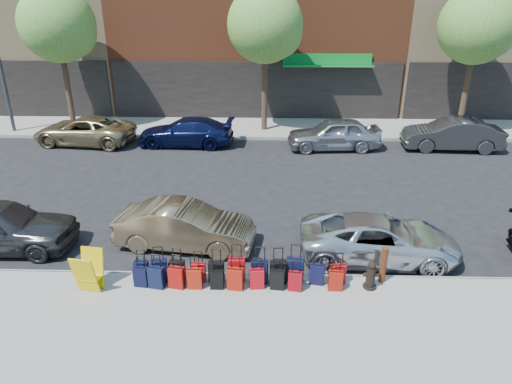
{
  "coord_description": "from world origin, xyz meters",
  "views": [
    {
      "loc": [
        0.75,
        -14.69,
        7.04
      ],
      "look_at": [
        0.37,
        -1.5,
        1.22
      ],
      "focal_mm": 32.0,
      "sensor_mm": 36.0,
      "label": 1
    }
  ],
  "objects_px": {
    "tree_left": "(61,27)",
    "display_rack": "(89,272)",
    "tree_right": "(480,27)",
    "suitcase_front_5": "(237,269)",
    "car_far_1": "(186,132)",
    "car_near_2": "(379,239)",
    "bollard": "(384,264)",
    "car_far_0": "(84,130)",
    "car_far_3": "(452,134)",
    "car_near_1": "(185,226)",
    "car_far_2": "(334,134)",
    "tree_center": "(268,27)",
    "fire_hydrant": "(371,276)"
  },
  "relations": [
    {
      "from": "tree_center",
      "to": "car_far_2",
      "type": "height_order",
      "value": "tree_center"
    },
    {
      "from": "tree_center",
      "to": "bollard",
      "type": "xyz_separation_m",
      "value": [
        3.08,
        -14.21,
        -4.75
      ]
    },
    {
      "from": "car_near_1",
      "to": "car_near_2",
      "type": "distance_m",
      "value": 5.64
    },
    {
      "from": "tree_left",
      "to": "car_far_2",
      "type": "xyz_separation_m",
      "value": [
        13.75,
        -2.88,
        -4.65
      ]
    },
    {
      "from": "tree_center",
      "to": "tree_right",
      "type": "bearing_deg",
      "value": 0.0
    },
    {
      "from": "tree_left",
      "to": "car_far_0",
      "type": "relative_size",
      "value": 1.47
    },
    {
      "from": "tree_center",
      "to": "car_far_3",
      "type": "height_order",
      "value": "tree_center"
    },
    {
      "from": "car_near_2",
      "to": "car_far_1",
      "type": "bearing_deg",
      "value": 38.38
    },
    {
      "from": "car_far_0",
      "to": "car_far_3",
      "type": "relative_size",
      "value": 1.07
    },
    {
      "from": "car_far_2",
      "to": "car_far_3",
      "type": "xyz_separation_m",
      "value": [
        5.66,
        0.08,
        -0.0
      ]
    },
    {
      "from": "suitcase_front_5",
      "to": "car_far_3",
      "type": "height_order",
      "value": "car_far_3"
    },
    {
      "from": "bollard",
      "to": "car_far_0",
      "type": "relative_size",
      "value": 0.2
    },
    {
      "from": "tree_left",
      "to": "suitcase_front_5",
      "type": "relative_size",
      "value": 7.04
    },
    {
      "from": "car_far_0",
      "to": "car_far_1",
      "type": "xyz_separation_m",
      "value": [
        5.11,
        -0.11,
        -0.0
      ]
    },
    {
      "from": "car_far_0",
      "to": "car_far_1",
      "type": "height_order",
      "value": "car_far_0"
    },
    {
      "from": "bollard",
      "to": "car_near_2",
      "type": "bearing_deg",
      "value": 82.03
    },
    {
      "from": "tree_left",
      "to": "tree_right",
      "type": "xyz_separation_m",
      "value": [
        21.0,
        0.0,
        0.0
      ]
    },
    {
      "from": "car_far_2",
      "to": "display_rack",
      "type": "bearing_deg",
      "value": -36.26
    },
    {
      "from": "suitcase_front_5",
      "to": "car_near_1",
      "type": "bearing_deg",
      "value": 131.79
    },
    {
      "from": "suitcase_front_5",
      "to": "car_far_1",
      "type": "height_order",
      "value": "car_far_1"
    },
    {
      "from": "display_rack",
      "to": "car_far_1",
      "type": "relative_size",
      "value": 0.22
    },
    {
      "from": "tree_left",
      "to": "tree_right",
      "type": "relative_size",
      "value": 1.0
    },
    {
      "from": "tree_right",
      "to": "car_far_1",
      "type": "xyz_separation_m",
      "value": [
        -14.48,
        -2.51,
        -4.73
      ]
    },
    {
      "from": "car_near_1",
      "to": "car_far_3",
      "type": "relative_size",
      "value": 0.89
    },
    {
      "from": "car_far_2",
      "to": "car_near_2",
      "type": "bearing_deg",
      "value": -3.65
    },
    {
      "from": "tree_right",
      "to": "car_far_2",
      "type": "distance_m",
      "value": 9.09
    },
    {
      "from": "tree_center",
      "to": "tree_right",
      "type": "height_order",
      "value": "same"
    },
    {
      "from": "car_far_0",
      "to": "suitcase_front_5",
      "type": "bearing_deg",
      "value": 42.23
    },
    {
      "from": "car_near_1",
      "to": "bollard",
      "type": "bearing_deg",
      "value": -102.08
    },
    {
      "from": "bollard",
      "to": "car_far_2",
      "type": "height_order",
      "value": "car_far_2"
    },
    {
      "from": "display_rack",
      "to": "car_near_2",
      "type": "bearing_deg",
      "value": 23.14
    },
    {
      "from": "car_near_1",
      "to": "car_far_3",
      "type": "xyz_separation_m",
      "value": [
        11.25,
        9.53,
        0.08
      ]
    },
    {
      "from": "car_near_2",
      "to": "car_far_1",
      "type": "height_order",
      "value": "car_far_1"
    },
    {
      "from": "tree_right",
      "to": "suitcase_front_5",
      "type": "xyz_separation_m",
      "value": [
        -11.18,
        -14.26,
        -4.94
      ]
    },
    {
      "from": "car_near_1",
      "to": "car_near_2",
      "type": "height_order",
      "value": "car_near_1"
    },
    {
      "from": "tree_center",
      "to": "car_near_1",
      "type": "relative_size",
      "value": 1.78
    },
    {
      "from": "tree_right",
      "to": "car_near_2",
      "type": "bearing_deg",
      "value": -119.42
    },
    {
      "from": "display_rack",
      "to": "car_far_0",
      "type": "relative_size",
      "value": 0.21
    },
    {
      "from": "car_far_1",
      "to": "fire_hydrant",
      "type": "bearing_deg",
      "value": 31.98
    },
    {
      "from": "car_far_0",
      "to": "car_far_1",
      "type": "relative_size",
      "value": 1.05
    },
    {
      "from": "suitcase_front_5",
      "to": "car_far_2",
      "type": "xyz_separation_m",
      "value": [
        3.93,
        11.38,
        0.28
      ]
    },
    {
      "from": "bollard",
      "to": "car_far_0",
      "type": "bearing_deg",
      "value": 135.86
    },
    {
      "from": "car_far_0",
      "to": "display_rack",
      "type": "bearing_deg",
      "value": 28.0
    },
    {
      "from": "suitcase_front_5",
      "to": "bollard",
      "type": "xyz_separation_m",
      "value": [
        3.75,
        0.05,
        0.19
      ]
    },
    {
      "from": "tree_left",
      "to": "display_rack",
      "type": "bearing_deg",
      "value": -67.28
    },
    {
      "from": "tree_right",
      "to": "suitcase_front_5",
      "type": "bearing_deg",
      "value": -128.09
    },
    {
      "from": "tree_center",
      "to": "car_far_0",
      "type": "relative_size",
      "value": 1.47
    },
    {
      "from": "fire_hydrant",
      "to": "car_far_2",
      "type": "distance_m",
      "value": 11.62
    },
    {
      "from": "car_far_3",
      "to": "tree_right",
      "type": "bearing_deg",
      "value": 153.66
    },
    {
      "from": "tree_right",
      "to": "car_near_1",
      "type": "distance_m",
      "value": 18.42
    }
  ]
}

